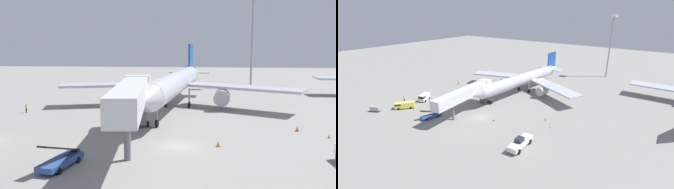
{
  "view_description": "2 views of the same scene",
  "coord_description": "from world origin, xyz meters",
  "views": [
    {
      "loc": [
        2.46,
        -39.64,
        11.48
      ],
      "look_at": [
        -2.82,
        15.95,
        3.77
      ],
      "focal_mm": 38.08,
      "sensor_mm": 36.0,
      "label": 1
    },
    {
      "loc": [
        41.79,
        -45.97,
        28.5
      ],
      "look_at": [
        -0.58,
        12.8,
        2.83
      ],
      "focal_mm": 26.26,
      "sensor_mm": 36.0,
      "label": 2
    }
  ],
  "objects": [
    {
      "name": "pushback_tug",
      "position": [
        17.27,
        -6.74,
        1.14
      ],
      "size": [
        2.77,
        7.56,
        2.5
      ],
      "color": "white",
      "rests_on": "ground"
    },
    {
      "name": "belt_loader_truck",
      "position": [
        -10.74,
        -8.21,
        0.74
      ],
      "size": [
        2.8,
        5.84,
        2.84
      ],
      "color": "#2D4C8E",
      "rests_on": "ground"
    },
    {
      "name": "service_van_outer_right",
      "position": [
        -22.72,
        -8.53,
        1.1
      ],
      "size": [
        5.07,
        5.55,
        1.9
      ],
      "color": "#E5DB4C",
      "rests_on": "ground"
    },
    {
      "name": "airplane_at_gate",
      "position": [
        -2.07,
        25.16,
        4.63
      ],
      "size": [
        45.54,
        48.12,
        11.83
      ],
      "color": "#B7BCC6",
      "rests_on": "ground"
    },
    {
      "name": "jet_bridge",
      "position": [
        -5.6,
        1.05,
        5.53
      ],
      "size": [
        5.74,
        23.42,
        7.29
      ],
      "color": "silver",
      "rests_on": "ground"
    },
    {
      "name": "safety_cone_alpha",
      "position": [
        18.42,
        5.4,
        0.24
      ],
      "size": [
        0.32,
        0.32,
        0.49
      ],
      "color": "black",
      "rests_on": "ground"
    },
    {
      "name": "ground_crew_worker_foreground",
      "position": [
        -28.32,
        -5.02,
        0.95
      ],
      "size": [
        0.42,
        0.42,
        1.79
      ],
      "color": "#1E2333",
      "rests_on": "ground"
    },
    {
      "name": "ground_plane",
      "position": [
        0.0,
        0.0,
        0.0
      ],
      "size": [
        300.0,
        300.0,
        0.0
      ],
      "primitive_type": "plane",
      "color": "gray"
    },
    {
      "name": "ground_crew_worker_midground",
      "position": [
        -27.52,
        18.05,
        0.86
      ],
      "size": [
        0.43,
        0.43,
        1.63
      ],
      "color": "#1E2333",
      "rests_on": "ground"
    },
    {
      "name": "safety_cone_charlie",
      "position": [
        15.4,
        8.73,
        0.38
      ],
      "size": [
        0.51,
        0.51,
        0.77
      ],
      "color": "black",
      "rests_on": "ground"
    },
    {
      "name": "apron_light_mast",
      "position": [
        16.5,
        63.73,
        17.92
      ],
      "size": [
        2.4,
        2.4,
        25.85
      ],
      "color": "#93969B",
      "rests_on": "ground"
    },
    {
      "name": "safety_cone_bravo",
      "position": [
        4.44,
        0.31,
        0.33
      ],
      "size": [
        0.44,
        0.44,
        0.68
      ],
      "color": "black",
      "rests_on": "ground"
    },
    {
      "name": "baggage_cart_near_left",
      "position": [
        -27.32,
        -14.88,
        0.87
      ],
      "size": [
        2.9,
        2.34,
        1.57
      ],
      "color": "#38383D",
      "rests_on": "ground"
    },
    {
      "name": "service_van_rear_left",
      "position": [
        -23.38,
        -0.95,
        1.23
      ],
      "size": [
        3.6,
        4.84,
        2.16
      ],
      "color": "white",
      "rests_on": "ground"
    }
  ]
}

